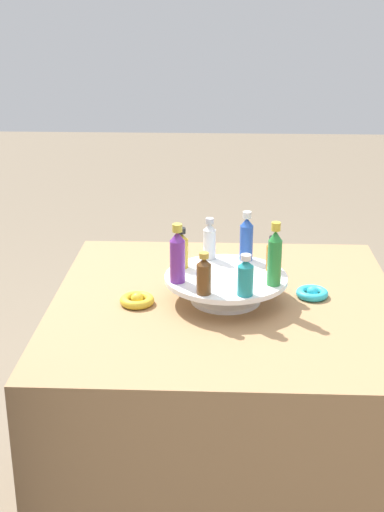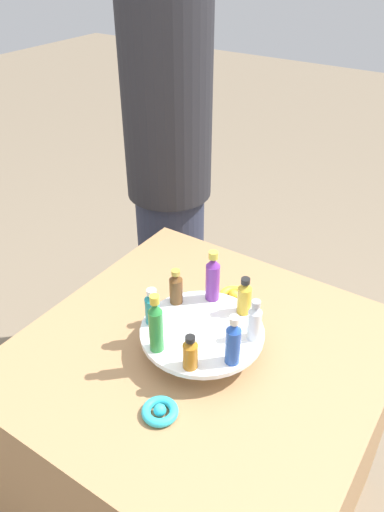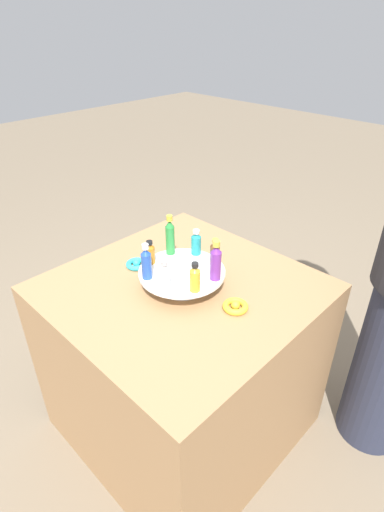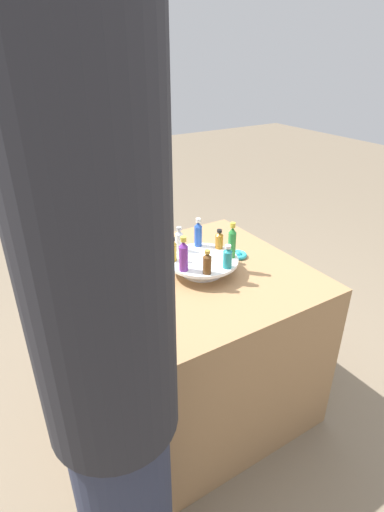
{
  "view_description": "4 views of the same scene",
  "coord_description": "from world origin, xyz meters",
  "px_view_note": "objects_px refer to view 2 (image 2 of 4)",
  "views": [
    {
      "loc": [
        -1.58,
        0.01,
        1.43
      ],
      "look_at": [
        -0.07,
        0.08,
        0.87
      ],
      "focal_mm": 50.0,
      "sensor_mm": 36.0,
      "label": 1
    },
    {
      "loc": [
        0.47,
        -0.75,
        1.59
      ],
      "look_at": [
        -0.12,
        0.13,
        0.88
      ],
      "focal_mm": 35.0,
      "sensor_mm": 36.0,
      "label": 2
    },
    {
      "loc": [
        0.78,
        0.81,
        1.54
      ],
      "look_at": [
        -0.02,
        0.03,
        0.85
      ],
      "focal_mm": 28.0,
      "sensor_mm": 36.0,
      "label": 3
    },
    {
      "loc": [
        -1.2,
        0.79,
        1.55
      ],
      "look_at": [
        -0.1,
        0.11,
        0.87
      ],
      "focal_mm": 28.0,
      "sensor_mm": 36.0,
      "label": 4
    }
  ],
  "objects_px": {
    "bottle_purple": "(213,278)",
    "bottle_gold": "(244,297)",
    "bottle_teal": "(152,307)",
    "bottle_green": "(156,325)",
    "bottle_amber": "(190,353)",
    "bottle_blue": "(233,342)",
    "display_stand": "(202,336)",
    "person_figure": "(168,153)",
    "bottle_brown": "(176,288)",
    "bottle_clear": "(255,321)",
    "ribbon_bow_teal": "(160,411)",
    "ribbon_bow_gold": "(234,296)"
  },
  "relations": [
    {
      "from": "bottle_purple",
      "to": "bottle_gold",
      "type": "bearing_deg",
      "value": -2.08
    },
    {
      "from": "bottle_teal",
      "to": "bottle_green",
      "type": "height_order",
      "value": "bottle_green"
    },
    {
      "from": "bottle_amber",
      "to": "bottle_blue",
      "type": "distance_m",
      "value": 0.09
    },
    {
      "from": "bottle_teal",
      "to": "bottle_gold",
      "type": "xyz_separation_m",
      "value": [
        0.16,
        0.15,
        0.0
      ]
    },
    {
      "from": "display_stand",
      "to": "person_figure",
      "type": "height_order",
      "value": "person_figure"
    },
    {
      "from": "bottle_blue",
      "to": "bottle_gold",
      "type": "height_order",
      "value": "bottle_blue"
    },
    {
      "from": "bottle_teal",
      "to": "bottle_brown",
      "type": "bearing_deg",
      "value": 87.92
    },
    {
      "from": "bottle_amber",
      "to": "bottle_gold",
      "type": "xyz_separation_m",
      "value": [
        0.01,
        0.22,
        0.01
      ]
    },
    {
      "from": "display_stand",
      "to": "person_figure",
      "type": "bearing_deg",
      "value": 131.43
    },
    {
      "from": "bottle_amber",
      "to": "bottle_clear",
      "type": "relative_size",
      "value": 0.8
    },
    {
      "from": "bottle_clear",
      "to": "person_figure",
      "type": "distance_m",
      "value": 0.85
    },
    {
      "from": "bottle_clear",
      "to": "bottle_gold",
      "type": "xyz_separation_m",
      "value": [
        -0.06,
        0.07,
        -0.0
      ]
    },
    {
      "from": "bottle_green",
      "to": "person_figure",
      "type": "bearing_deg",
      "value": 123.97
    },
    {
      "from": "bottle_amber",
      "to": "bottle_blue",
      "type": "height_order",
      "value": "bottle_blue"
    },
    {
      "from": "bottle_green",
      "to": "bottle_clear",
      "type": "distance_m",
      "value": 0.22
    },
    {
      "from": "bottle_purple",
      "to": "ribbon_bow_teal",
      "type": "relative_size",
      "value": 1.79
    },
    {
      "from": "ribbon_bow_teal",
      "to": "bottle_purple",
      "type": "bearing_deg",
      "value": 102.69
    },
    {
      "from": "bottle_teal",
      "to": "bottle_amber",
      "type": "xyz_separation_m",
      "value": [
        0.16,
        -0.07,
        -0.0
      ]
    },
    {
      "from": "display_stand",
      "to": "bottle_amber",
      "type": "distance_m",
      "value": 0.14
    },
    {
      "from": "bottle_teal",
      "to": "bottle_purple",
      "type": "xyz_separation_m",
      "value": [
        0.07,
        0.16,
        0.02
      ]
    },
    {
      "from": "bottle_teal",
      "to": "bottle_green",
      "type": "distance_m",
      "value": 0.1
    },
    {
      "from": "bottle_gold",
      "to": "bottle_purple",
      "type": "bearing_deg",
      "value": 177.92
    },
    {
      "from": "bottle_clear",
      "to": "bottle_gold",
      "type": "relative_size",
      "value": 1.06
    },
    {
      "from": "bottle_blue",
      "to": "ribbon_bow_teal",
      "type": "relative_size",
      "value": 1.61
    },
    {
      "from": "bottle_blue",
      "to": "person_figure",
      "type": "bearing_deg",
      "value": 134.54
    },
    {
      "from": "display_stand",
      "to": "ribbon_bow_gold",
      "type": "distance_m",
      "value": 0.22
    },
    {
      "from": "bottle_clear",
      "to": "bottle_brown",
      "type": "relative_size",
      "value": 1.1
    },
    {
      "from": "bottle_gold",
      "to": "bottle_blue",
      "type": "bearing_deg",
      "value": -69.58
    },
    {
      "from": "bottle_green",
      "to": "person_figure",
      "type": "distance_m",
      "value": 0.85
    },
    {
      "from": "bottle_amber",
      "to": "bottle_clear",
      "type": "distance_m",
      "value": 0.17
    },
    {
      "from": "bottle_clear",
      "to": "bottle_brown",
      "type": "xyz_separation_m",
      "value": [
        -0.22,
        0.01,
        -0.0
      ]
    },
    {
      "from": "bottle_gold",
      "to": "ribbon_bow_gold",
      "type": "relative_size",
      "value": 1.22
    },
    {
      "from": "bottle_teal",
      "to": "bottle_blue",
      "type": "relative_size",
      "value": 0.76
    },
    {
      "from": "display_stand",
      "to": "bottle_teal",
      "type": "bearing_deg",
      "value": -159.58
    },
    {
      "from": "bottle_purple",
      "to": "ribbon_bow_teal",
      "type": "bearing_deg",
      "value": -77.31
    },
    {
      "from": "bottle_teal",
      "to": "bottle_amber",
      "type": "relative_size",
      "value": 1.12
    },
    {
      "from": "display_stand",
      "to": "bottle_gold",
      "type": "xyz_separation_m",
      "value": [
        0.05,
        0.11,
        0.07
      ]
    },
    {
      "from": "bottle_purple",
      "to": "bottle_amber",
      "type": "bearing_deg",
      "value": -69.58
    },
    {
      "from": "person_figure",
      "to": "bottle_brown",
      "type": "bearing_deg",
      "value": -4.11
    },
    {
      "from": "display_stand",
      "to": "bottle_brown",
      "type": "height_order",
      "value": "bottle_brown"
    },
    {
      "from": "ribbon_bow_teal",
      "to": "ribbon_bow_gold",
      "type": "xyz_separation_m",
      "value": [
        -0.06,
        0.42,
        0.0
      ]
    },
    {
      "from": "ribbon_bow_gold",
      "to": "bottle_green",
      "type": "bearing_deg",
      "value": -93.44
    },
    {
      "from": "bottle_gold",
      "to": "bottle_purple",
      "type": "xyz_separation_m",
      "value": [
        -0.09,
        0.0,
        0.02
      ]
    },
    {
      "from": "ribbon_bow_teal",
      "to": "bottle_green",
      "type": "bearing_deg",
      "value": 128.64
    },
    {
      "from": "ribbon_bow_teal",
      "to": "bottle_amber",
      "type": "bearing_deg",
      "value": 83.5
    },
    {
      "from": "display_stand",
      "to": "bottle_blue",
      "type": "xyz_separation_m",
      "value": [
        0.11,
        -0.05,
        0.08
      ]
    },
    {
      "from": "bottle_green",
      "to": "bottle_purple",
      "type": "height_order",
      "value": "bottle_green"
    },
    {
      "from": "bottle_clear",
      "to": "person_figure",
      "type": "bearing_deg",
      "value": 139.1
    },
    {
      "from": "bottle_teal",
      "to": "ribbon_bow_gold",
      "type": "distance_m",
      "value": 0.28
    },
    {
      "from": "bottle_blue",
      "to": "ribbon_bow_gold",
      "type": "xyz_separation_m",
      "value": [
        -0.14,
        0.26,
        -0.11
      ]
    }
  ]
}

